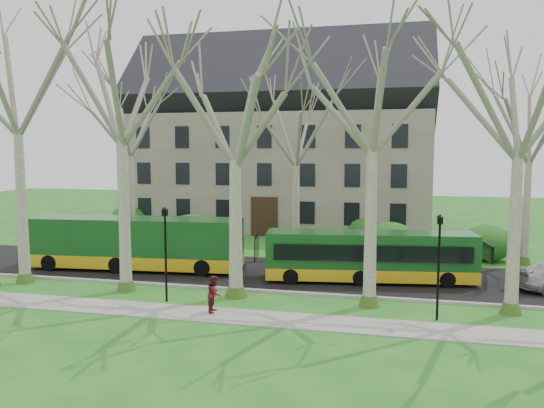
{
  "coord_description": "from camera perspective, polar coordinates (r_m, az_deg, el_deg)",
  "views": [
    {
      "loc": [
        4.15,
        -23.22,
        7.02
      ],
      "look_at": [
        -1.91,
        3.0,
        4.23
      ],
      "focal_mm": 35.0,
      "sensor_mm": 36.0,
      "label": 1
    }
  ],
  "objects": [
    {
      "name": "bus_follow",
      "position": [
        28.55,
        10.46,
        -5.51
      ],
      "size": [
        11.04,
        3.73,
        2.71
      ],
      "primitive_type": null,
      "rotation": [
        0.0,
        0.0,
        0.14
      ],
      "color": "#154C1C",
      "rests_on": "road"
    },
    {
      "name": "tree_row_far",
      "position": [
        34.67,
        3.92,
        4.22
      ],
      "size": [
        33.0,
        7.0,
        12.0
      ],
      "color": "gray",
      "rests_on": "ground"
    },
    {
      "name": "lamp_row",
      "position": [
        23.04,
        2.4,
        -5.22
      ],
      "size": [
        36.22,
        0.22,
        4.3
      ],
      "color": "black",
      "rests_on": "ground"
    },
    {
      "name": "curb",
      "position": [
        26.01,
        3.4,
        -9.59
      ],
      "size": [
        80.0,
        0.25,
        0.14
      ],
      "primitive_type": "cube",
      "color": "#A5A39E",
      "rests_on": "ground"
    },
    {
      "name": "sidewalk",
      "position": [
        22.26,
        1.64,
        -12.39
      ],
      "size": [
        70.0,
        2.0,
        0.06
      ],
      "primitive_type": "cube",
      "color": "gray",
      "rests_on": "ground"
    },
    {
      "name": "road",
      "position": [
        29.85,
        4.7,
        -7.65
      ],
      "size": [
        80.0,
        8.0,
        0.06
      ],
      "primitive_type": "cube",
      "color": "black",
      "rests_on": "ground"
    },
    {
      "name": "pedestrian_b",
      "position": [
        23.16,
        -6.22,
        -9.56
      ],
      "size": [
        0.67,
        0.82,
        1.58
      ],
      "primitive_type": "imported",
      "rotation": [
        0.0,
        0.0,
        1.66
      ],
      "color": "#59141B",
      "rests_on": "sidewalk"
    },
    {
      "name": "bus_lead",
      "position": [
        31.87,
        -14.51,
        -4.04
      ],
      "size": [
        12.57,
        3.58,
        3.1
      ],
      "primitive_type": null,
      "rotation": [
        0.0,
        0.0,
        0.08
      ],
      "color": "#154C1C",
      "rests_on": "road"
    },
    {
      "name": "ground",
      "position": [
        24.61,
        2.81,
        -10.66
      ],
      "size": [
        120.0,
        120.0,
        0.0
      ],
      "primitive_type": "plane",
      "color": "#226C1F",
      "rests_on": "ground"
    },
    {
      "name": "hedges",
      "position": [
        38.72,
        -0.31,
        -3.03
      ],
      "size": [
        30.6,
        8.6,
        2.0
      ],
      "color": "#245217",
      "rests_on": "ground"
    },
    {
      "name": "tree_row_verge",
      "position": [
        23.89,
        3.02,
        5.86
      ],
      "size": [
        49.0,
        7.0,
        14.0
      ],
      "color": "gray",
      "rests_on": "ground"
    },
    {
      "name": "building",
      "position": [
        48.31,
        0.88,
        7.16
      ],
      "size": [
        26.5,
        12.2,
        16.0
      ],
      "color": "slate",
      "rests_on": "ground"
    }
  ]
}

